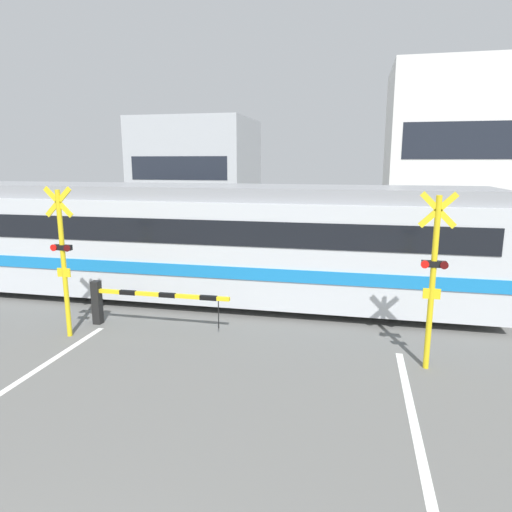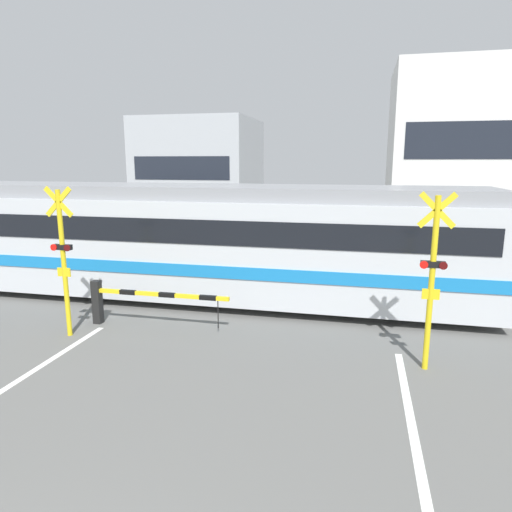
{
  "view_description": "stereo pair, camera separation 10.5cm",
  "coord_description": "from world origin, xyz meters",
  "px_view_note": "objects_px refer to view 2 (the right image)",
  "views": [
    {
      "loc": [
        2.45,
        -1.22,
        3.97
      ],
      "look_at": [
        0.0,
        9.97,
        1.6
      ],
      "focal_mm": 32.0,
      "sensor_mm": 36.0,
      "label": 1
    },
    {
      "loc": [
        2.55,
        -1.19,
        3.97
      ],
      "look_at": [
        0.0,
        9.97,
        1.6
      ],
      "focal_mm": 32.0,
      "sensor_mm": 36.0,
      "label": 2
    }
  ],
  "objects_px": {
    "crossing_barrier_far": "(367,260)",
    "crossing_signal_left": "(63,255)",
    "crossing_barrier_near": "(129,299)",
    "pedestrian": "(267,237)",
    "commuter_train": "(123,236)",
    "crossing_signal_right": "(432,274)"
  },
  "relations": [
    {
      "from": "pedestrian",
      "to": "crossing_signal_left",
      "type": "bearing_deg",
      "value": -108.12
    },
    {
      "from": "crossing_barrier_far",
      "to": "pedestrian",
      "type": "height_order",
      "value": "pedestrian"
    },
    {
      "from": "crossing_barrier_far",
      "to": "crossing_signal_right",
      "type": "relative_size",
      "value": 1.02
    },
    {
      "from": "commuter_train",
      "to": "crossing_signal_right",
      "type": "height_order",
      "value": "crossing_signal_right"
    },
    {
      "from": "commuter_train",
      "to": "crossing_barrier_near",
      "type": "bearing_deg",
      "value": -60.04
    },
    {
      "from": "commuter_train",
      "to": "crossing_signal_right",
      "type": "xyz_separation_m",
      "value": [
        8.34,
        -3.57,
        0.13
      ]
    },
    {
      "from": "commuter_train",
      "to": "crossing_barrier_near",
      "type": "xyz_separation_m",
      "value": [
        1.54,
        -2.68,
        -1.08
      ]
    },
    {
      "from": "crossing_signal_right",
      "to": "pedestrian",
      "type": "height_order",
      "value": "crossing_signal_right"
    },
    {
      "from": "commuter_train",
      "to": "crossing_barrier_far",
      "type": "relative_size",
      "value": 5.99
    },
    {
      "from": "commuter_train",
      "to": "pedestrian",
      "type": "xyz_separation_m",
      "value": [
        3.37,
        5.25,
        -0.76
      ]
    },
    {
      "from": "crossing_barrier_far",
      "to": "crossing_signal_right",
      "type": "height_order",
      "value": "crossing_signal_right"
    },
    {
      "from": "commuter_train",
      "to": "crossing_signal_right",
      "type": "bearing_deg",
      "value": -23.19
    },
    {
      "from": "crossing_barrier_near",
      "to": "crossing_barrier_far",
      "type": "xyz_separation_m",
      "value": [
        5.73,
        5.91,
        0.0
      ]
    },
    {
      "from": "crossing_signal_left",
      "to": "crossing_signal_right",
      "type": "relative_size",
      "value": 1.0
    },
    {
      "from": "crossing_signal_right",
      "to": "pedestrian",
      "type": "distance_m",
      "value": 10.16
    },
    {
      "from": "commuter_train",
      "to": "pedestrian",
      "type": "relative_size",
      "value": 12.04
    },
    {
      "from": "commuter_train",
      "to": "pedestrian",
      "type": "distance_m",
      "value": 6.29
    },
    {
      "from": "commuter_train",
      "to": "crossing_signal_right",
      "type": "distance_m",
      "value": 9.07
    },
    {
      "from": "crossing_barrier_near",
      "to": "pedestrian",
      "type": "relative_size",
      "value": 2.01
    },
    {
      "from": "crossing_barrier_near",
      "to": "pedestrian",
      "type": "height_order",
      "value": "pedestrian"
    },
    {
      "from": "crossing_signal_right",
      "to": "crossing_signal_left",
      "type": "bearing_deg",
      "value": 180.0
    },
    {
      "from": "crossing_barrier_far",
      "to": "crossing_signal_left",
      "type": "distance_m",
      "value": 9.69
    }
  ]
}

